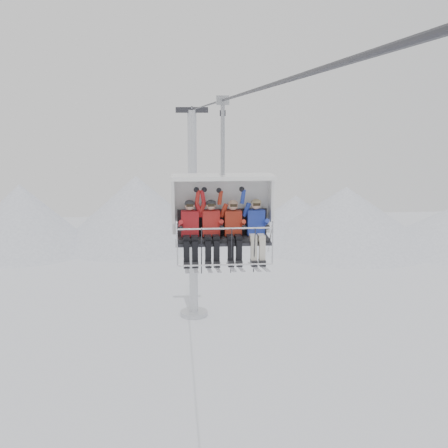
{
  "coord_description": "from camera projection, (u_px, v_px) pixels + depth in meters",
  "views": [
    {
      "loc": [
        -1.2,
        -13.23,
        12.93
      ],
      "look_at": [
        0.0,
        0.0,
        10.37
      ],
      "focal_mm": 45.0,
      "sensor_mm": 36.0,
      "label": 1
    }
  ],
  "objects": [
    {
      "name": "ridgeline",
      "position": [
        170.0,
        219.0,
        55.93
      ],
      "size": [
        72.0,
        21.0,
        7.0
      ],
      "color": "silver",
      "rests_on": "ground"
    },
    {
      "name": "lift_tower_right",
      "position": [
        193.0,
        230.0,
        35.91
      ],
      "size": [
        2.0,
        1.8,
        13.48
      ],
      "color": "#B7BABF",
      "rests_on": "ground"
    },
    {
      "name": "haul_cable",
      "position": [
        224.0,
        100.0,
        12.97
      ],
      "size": [
        0.06,
        50.0,
        0.06
      ],
      "primitive_type": "cylinder",
      "rotation": [
        1.57,
        0.0,
        0.0
      ],
      "color": "#2E2E33",
      "rests_on": "lift_tower_left"
    },
    {
      "name": "chairlift_carrier",
      "position": [
        222.0,
        207.0,
        13.93
      ],
      "size": [
        2.49,
        1.17,
        3.98
      ],
      "color": "black",
      "rests_on": "haul_cable"
    },
    {
      "name": "skier_far_left",
      "position": [
        190.0,
        229.0,
        13.65
      ],
      "size": [
        0.43,
        1.69,
        1.69
      ],
      "color": "#A9191E",
      "rests_on": "chairlift_carrier"
    },
    {
      "name": "skier_center_left",
      "position": [
        211.0,
        229.0,
        13.7
      ],
      "size": [
        0.43,
        1.69,
        1.69
      ],
      "color": "#B1221D",
      "rests_on": "chairlift_carrier"
    },
    {
      "name": "skier_center_right",
      "position": [
        233.0,
        229.0,
        13.75
      ],
      "size": [
        0.42,
        1.69,
        1.66
      ],
      "color": "#A72C19",
      "rests_on": "chairlift_carrier"
    },
    {
      "name": "skier_far_right",
      "position": [
        256.0,
        228.0,
        13.8
      ],
      "size": [
        0.43,
        1.69,
        1.69
      ],
      "color": "#2239A6",
      "rests_on": "chairlift_carrier"
    }
  ]
}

